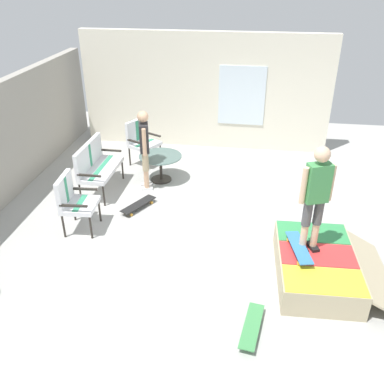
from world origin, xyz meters
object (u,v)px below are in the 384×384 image
Objects in this scene: patio_chair_near_house at (141,138)px; skateboard_spare at (252,326)px; patio_chair_by_wall at (73,198)px; skateboard_on_ramp at (299,248)px; patio_bench at (95,163)px; person_skater at (316,193)px; skate_ramp at (318,266)px; patio_table at (161,163)px; skateboard_by_bench at (138,205)px; person_watching at (144,145)px.

patio_chair_near_house is 1.24× the size of skateboard_spare.
skateboard_on_ramp is at bearing -100.88° from patio_chair_by_wall.
patio_bench is 0.78× the size of person_skater.
skate_ramp is 1.53m from skateboard_spare.
patio_chair_by_wall is at bearing 152.56° from patio_table.
person_skater is (-2.66, -2.78, 0.94)m from patio_table.
patio_chair_near_house is at bearing 44.97° from skate_ramp.
patio_chair_near_house reaches higher than skateboard_by_bench.
skate_ramp is 3.49m from skateboard_by_bench.
patio_chair_by_wall is at bearing 79.12° from skateboard_on_ramp.
person_watching is 3.79m from person_skater.
patio_table is 1.29m from skateboard_by_bench.
patio_bench is at bearing 4.71° from patio_chair_by_wall.
skate_ramp is at bearing -133.21° from patio_table.
skateboard_on_ramp is at bearing -137.60° from patio_chair_near_house.
skateboard_by_bench is (-1.24, 0.18, -0.32)m from patio_table.
skate_ramp is 4.06m from patio_table.
person_skater is at bearing -135.52° from patio_chair_near_house.
patio_table is 3.96m from person_skater.
skateboard_on_ramp is at bearing -119.17° from patio_bench.
skateboard_spare is at bearing 150.06° from person_skater.
skate_ramp is 1.16m from person_skater.
patio_table is (2.77, 2.95, 0.20)m from skate_ramp.
skateboard_by_bench is 0.97× the size of skateboard_spare.
skateboard_spare is (-1.20, 0.93, -0.12)m from skate_ramp.
person_skater is at bearing -98.84° from patio_chair_by_wall.
skateboard_spare is (-3.59, -2.25, -0.87)m from person_watching.
skate_ramp is 1.09× the size of person_skater.
skateboard_by_bench is (1.42, 2.96, -1.26)m from person_skater.
person_skater is (-2.03, -3.97, 0.73)m from patio_bench.
skateboard_on_ramp is at bearing -136.37° from patio_table.
person_watching is 4.33m from skateboard_spare.
skateboard_by_bench is (-2.06, -0.46, -0.53)m from patio_chair_near_house.
skateboard_by_bench is 0.97× the size of skateboard_on_ramp.
patio_chair_near_house reaches higher than patio_table.
skate_ramp is at bearing -89.43° from skateboard_on_ramp.
patio_table is at bearing 46.79° from skate_ramp.
patio_chair_by_wall is 3.79m from skateboard_on_ramp.
person_watching is 2.06× the size of skateboard_by_bench.
skate_ramp is 0.42m from skateboard_on_ramp.
person_watching is (-0.39, 0.22, 0.55)m from patio_table.
patio_table is at bearing 46.27° from person_skater.
skateboard_spare is (-1.32, 0.76, -1.26)m from person_skater.
person_watching is 1.22m from skateboard_by_bench.
person_watching is (-1.21, -0.41, 0.34)m from patio_chair_near_house.
skate_ramp is at bearing -123.38° from person_skater.
skateboard_by_bench is (0.82, -0.89, -0.53)m from patio_chair_by_wall.
skateboard_on_ramp is (-1.54, -2.82, 0.41)m from skateboard_by_bench.
skateboard_spare is (-1.92, -3.09, -0.53)m from patio_chair_by_wall.
person_watching is 1.02× the size of person_skater.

